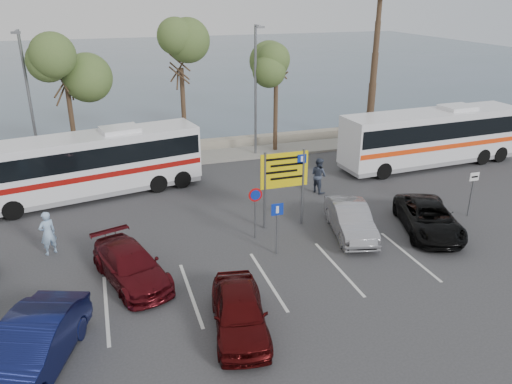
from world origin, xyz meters
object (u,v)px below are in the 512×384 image
object	(u,v)px
pedestrian_far	(319,175)
car_red	(240,312)
car_blue	(32,348)
direction_sign	(284,176)
street_lamp_right	(256,85)
car_maroon	(131,265)
pedestrian_near	(48,233)
car_silver_b	(350,220)
coach_bus_right	(431,139)
street_lamp_left	(29,98)
suv_black	(429,218)
coach_bus_left	(91,167)

from	to	relation	value
pedestrian_far	car_red	bearing A→B (deg)	124.45
car_blue	direction_sign	bearing A→B (deg)	53.71
street_lamp_right	car_maroon	world-z (taller)	street_lamp_right
pedestrian_near	pedestrian_far	size ratio (longest dim) A/B	0.98
pedestrian_near	pedestrian_far	world-z (taller)	pedestrian_far
car_red	pedestrian_far	xyz separation A→B (m)	(7.24, 10.00, 0.25)
direction_sign	car_blue	bearing A→B (deg)	-146.20
car_blue	car_silver_b	distance (m)	13.46
street_lamp_right	car_blue	bearing A→B (deg)	-125.19
coach_bus_right	pedestrian_near	distance (m)	22.08
direction_sign	coach_bus_right	world-z (taller)	direction_sign
street_lamp_left	car_silver_b	size ratio (longest dim) A/B	1.89
suv_black	car_silver_b	size ratio (longest dim) A/B	1.12
direction_sign	pedestrian_far	world-z (taller)	direction_sign
car_red	suv_black	world-z (taller)	car_red
street_lamp_right	car_red	world-z (taller)	street_lamp_right
street_lamp_left	car_blue	world-z (taller)	street_lamp_left
direction_sign	pedestrian_far	bearing A→B (deg)	45.59
coach_bus_left	car_red	size ratio (longest dim) A/B	2.82
pedestrian_far	car_silver_b	bearing A→B (deg)	151.94
car_maroon	pedestrian_far	xyz separation A→B (m)	(10.24, 5.97, 0.30)
car_blue	coach_bus_right	bearing A→B (deg)	49.04
coach_bus_left	pedestrian_far	xyz separation A→B (m)	(11.43, -3.04, -0.68)
car_red	coach_bus_right	bearing A→B (deg)	47.44
street_lamp_left	street_lamp_right	bearing A→B (deg)	0.00
coach_bus_right	car_red	distance (m)	19.64
street_lamp_left	car_silver_b	bearing A→B (deg)	-41.68
street_lamp_left	car_blue	xyz separation A→B (m)	(1.00, -17.02, -3.81)
coach_bus_left	suv_black	xyz separation A→B (m)	(14.12, -8.87, -0.97)
coach_bus_left	car_silver_b	bearing A→B (deg)	-36.94
car_red	pedestrian_near	bearing A→B (deg)	139.75
coach_bus_right	car_silver_b	bearing A→B (deg)	-142.22
pedestrian_near	car_blue	bearing A→B (deg)	59.97
car_blue	pedestrian_near	xyz separation A→B (m)	(0.00, 7.15, 0.14)
coach_bus_right	pedestrian_far	size ratio (longest dim) A/B	6.11
coach_bus_left	car_red	bearing A→B (deg)	-72.18
car_maroon	car_silver_b	world-z (taller)	car_silver_b
street_lamp_left	car_red	world-z (taller)	street_lamp_left
street_lamp_left	pedestrian_far	distance (m)	16.29
suv_black	direction_sign	bearing A→B (deg)	175.40
car_blue	car_maroon	distance (m)	5.02
direction_sign	car_silver_b	bearing A→B (deg)	-34.22
pedestrian_far	street_lamp_right	bearing A→B (deg)	-9.63
pedestrian_far	street_lamp_left	bearing A→B (deg)	44.11
direction_sign	car_maroon	size ratio (longest dim) A/B	0.81
car_red	pedestrian_far	distance (m)	12.35
car_maroon	street_lamp_left	bearing A→B (deg)	89.97
coach_bus_right	car_silver_b	size ratio (longest dim) A/B	2.74
coach_bus_right	car_red	bearing A→B (deg)	-142.31
coach_bus_right	car_blue	world-z (taller)	coach_bus_right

